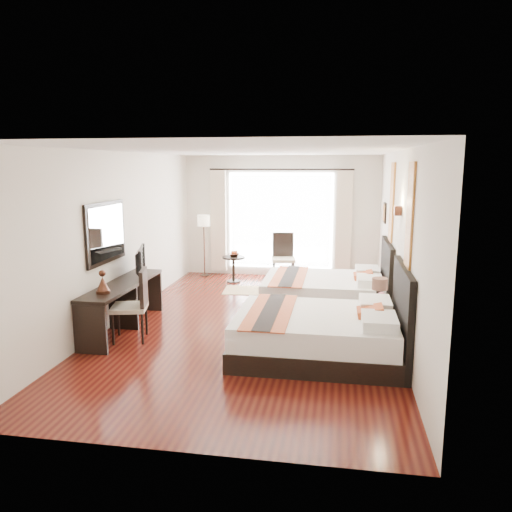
% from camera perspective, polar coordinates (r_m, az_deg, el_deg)
% --- Properties ---
extents(floor, '(4.50, 7.50, 0.01)m').
position_cam_1_polar(floor, '(8.26, -0.34, -7.87)').
color(floor, '#3A0D0A').
rests_on(floor, ground).
extents(ceiling, '(4.50, 7.50, 0.02)m').
position_cam_1_polar(ceiling, '(7.85, -0.37, 11.89)').
color(ceiling, white).
rests_on(ceiling, wall_headboard).
extents(wall_headboard, '(0.01, 7.50, 2.80)m').
position_cam_1_polar(wall_headboard, '(7.87, 15.97, 1.34)').
color(wall_headboard, silver).
rests_on(wall_headboard, floor).
extents(wall_desk, '(0.01, 7.50, 2.80)m').
position_cam_1_polar(wall_desk, '(8.61, -15.25, 2.11)').
color(wall_desk, silver).
rests_on(wall_desk, floor).
extents(wall_window, '(4.50, 0.01, 2.80)m').
position_cam_1_polar(wall_window, '(11.62, 2.82, 4.53)').
color(wall_window, silver).
rests_on(wall_window, floor).
extents(wall_entry, '(4.50, 0.01, 2.80)m').
position_cam_1_polar(wall_entry, '(4.37, -8.84, -5.46)').
color(wall_entry, silver).
rests_on(wall_entry, floor).
extents(window_glass, '(2.40, 0.02, 2.20)m').
position_cam_1_polar(window_glass, '(11.61, 2.81, 4.03)').
color(window_glass, white).
rests_on(window_glass, wall_window).
extents(sheer_curtain, '(2.30, 0.02, 2.10)m').
position_cam_1_polar(sheer_curtain, '(11.55, 2.78, 4.00)').
color(sheer_curtain, white).
rests_on(sheer_curtain, wall_window).
extents(drape_left, '(0.35, 0.14, 2.35)m').
position_cam_1_polar(drape_left, '(11.77, -4.29, 4.00)').
color(drape_left, beige).
rests_on(drape_left, floor).
extents(drape_right, '(0.35, 0.14, 2.35)m').
position_cam_1_polar(drape_right, '(11.44, 10.00, 3.69)').
color(drape_right, beige).
rests_on(drape_right, floor).
extents(art_panel_near, '(0.03, 0.50, 1.35)m').
position_cam_1_polar(art_panel_near, '(6.65, 17.17, 4.45)').
color(art_panel_near, maroon).
rests_on(art_panel_near, wall_headboard).
extents(art_panel_far, '(0.03, 0.50, 1.35)m').
position_cam_1_polar(art_panel_far, '(8.92, 15.26, 5.95)').
color(art_panel_far, maroon).
rests_on(art_panel_far, wall_headboard).
extents(wall_sconce, '(0.10, 0.14, 0.14)m').
position_cam_1_polar(wall_sconce, '(7.63, 15.89, 5.00)').
color(wall_sconce, '#3F2116').
rests_on(wall_sconce, wall_headboard).
extents(mirror_frame, '(0.04, 1.25, 0.95)m').
position_cam_1_polar(mirror_frame, '(8.07, -16.81, 2.58)').
color(mirror_frame, black).
rests_on(mirror_frame, wall_desk).
extents(mirror_glass, '(0.01, 1.12, 0.82)m').
position_cam_1_polar(mirror_glass, '(8.06, -16.65, 2.58)').
color(mirror_glass, white).
rests_on(mirror_glass, mirror_frame).
extents(bed_near, '(2.27, 1.77, 1.28)m').
position_cam_1_polar(bed_near, '(6.93, 7.65, -8.67)').
color(bed_near, black).
rests_on(bed_near, floor).
extents(bed_far, '(2.23, 1.74, 1.26)m').
position_cam_1_polar(bed_far, '(9.14, 8.29, -4.03)').
color(bed_far, black).
rests_on(bed_far, floor).
extents(nightstand, '(0.41, 0.51, 0.49)m').
position_cam_1_polar(nightstand, '(7.93, 13.82, -7.07)').
color(nightstand, black).
rests_on(nightstand, floor).
extents(table_lamp, '(0.24, 0.24, 0.38)m').
position_cam_1_polar(table_lamp, '(7.88, 13.96, -3.32)').
color(table_lamp, black).
rests_on(table_lamp, nightstand).
extents(vase, '(0.14, 0.14, 0.12)m').
position_cam_1_polar(vase, '(7.70, 14.11, -5.16)').
color(vase, black).
rests_on(vase, nightstand).
extents(console_desk, '(0.50, 2.20, 0.76)m').
position_cam_1_polar(console_desk, '(8.21, -14.93, -5.56)').
color(console_desk, black).
rests_on(console_desk, floor).
extents(television, '(0.36, 0.83, 0.48)m').
position_cam_1_polar(television, '(8.55, -13.49, -0.61)').
color(television, black).
rests_on(television, console_desk).
extents(bronze_figurine, '(0.22, 0.22, 0.30)m').
position_cam_1_polar(bronze_figurine, '(7.52, -17.11, -2.98)').
color(bronze_figurine, '#3F2116').
rests_on(bronze_figurine, console_desk).
extents(desk_chair, '(0.60, 0.60, 1.07)m').
position_cam_1_polar(desk_chair, '(7.71, -14.04, -6.95)').
color(desk_chair, '#B4AA8A').
rests_on(desk_chair, floor).
extents(floor_lamp, '(0.29, 0.29, 1.44)m').
position_cam_1_polar(floor_lamp, '(11.65, -5.98, 3.56)').
color(floor_lamp, black).
rests_on(floor_lamp, floor).
extents(side_table, '(0.50, 0.50, 0.58)m').
position_cam_1_polar(side_table, '(11.12, -2.59, -1.53)').
color(side_table, black).
rests_on(side_table, floor).
extents(fruit_bowl, '(0.25, 0.25, 0.06)m').
position_cam_1_polar(fruit_bowl, '(11.08, -2.52, 0.11)').
color(fruit_bowl, '#402B17').
rests_on(fruit_bowl, side_table).
extents(window_chair, '(0.58, 0.58, 1.08)m').
position_cam_1_polar(window_chair, '(11.19, 3.14, -1.25)').
color(window_chair, '#B4AA8A').
rests_on(window_chair, floor).
extents(jute_rug, '(1.20, 0.87, 0.01)m').
position_cam_1_polar(jute_rug, '(10.42, -0.51, -3.94)').
color(jute_rug, tan).
rests_on(jute_rug, floor).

